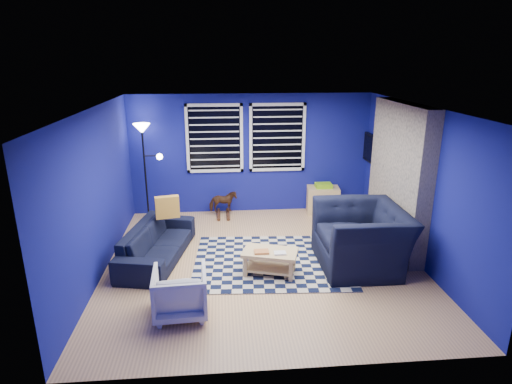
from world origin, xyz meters
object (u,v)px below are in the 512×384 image
rocking_horse (223,202)px  floor_lamp (144,142)px  sofa (157,243)px  tv (373,150)px  armchair_bent (180,292)px  coffee_table (270,257)px  armchair_big (361,237)px  cabinet (323,199)px

rocking_horse → floor_lamp: bearing=85.0°
sofa → tv: bearing=-56.3°
armchair_bent → rocking_horse: size_ratio=1.23×
tv → coffee_table: (-2.38, -2.39, -1.12)m
floor_lamp → armchair_bent: bearing=-75.4°
armchair_big → rocking_horse: (-2.16, 2.41, -0.17)m
armchair_bent → armchair_big: bearing=-160.9°
cabinet → rocking_horse: bearing=-171.8°
coffee_table → cabinet: size_ratio=1.28×
armchair_bent → coffee_table: bearing=-146.5°
sofa → coffee_table: sofa is taller
rocking_horse → coffee_table: (0.68, -2.60, -0.02)m
rocking_horse → floor_lamp: 2.00m
tv → cabinet: 1.47m
coffee_table → armchair_bent: bearing=-143.2°
floor_lamp → rocking_horse: bearing=1.1°
armchair_bent → rocking_horse: 3.60m
armchair_bent → floor_lamp: (-0.92, 3.52, 1.30)m
sofa → rocking_horse: bearing=-18.7°
tv → coffee_table: size_ratio=1.09×
tv → coffee_table: 3.55m
sofa → armchair_big: armchair_big is taller
armchair_big → armchair_bent: 2.98m
tv → armchair_bent: (-3.65, -3.35, -1.08)m
armchair_big → coffee_table: size_ratio=1.61×
floor_lamp → tv: bearing=-2.2°
tv → cabinet: (-0.92, 0.25, -1.11)m
armchair_big → rocking_horse: armchair_big is taller
sofa → coffee_table: 1.91m
cabinet → armchair_bent: bearing=-120.3°
coffee_table → floor_lamp: bearing=130.6°
sofa → coffee_table: size_ratio=2.15×
tv → armchair_bent: size_ratio=1.44×
rocking_horse → armchair_bent: bearing=164.3°
rocking_horse → sofa: bearing=143.8°
sofa → coffee_table: bearing=-99.7°
cabinet → floor_lamp: size_ratio=0.36×
tv → floor_lamp: size_ratio=0.51×
sofa → armchair_bent: 1.72m
sofa → coffee_table: (1.78, -0.69, -0.00)m
coffee_table → cabinet: (1.45, 2.64, 0.00)m
sofa → floor_lamp: (-0.41, 1.88, 1.32)m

